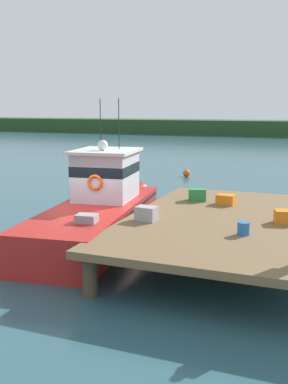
{
  "coord_description": "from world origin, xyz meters",
  "views": [
    {
      "loc": [
        7.1,
        -13.1,
        4.48
      ],
      "look_at": [
        1.2,
        2.04,
        1.4
      ],
      "focal_mm": 41.93,
      "sensor_mm": 36.0,
      "label": 1
    }
  ],
  "objects_px": {
    "main_fishing_boat": "(101,208)",
    "bait_bucket": "(243,228)",
    "crate_stack_near_edge": "(197,195)",
    "crate_stack_mid_dock": "(285,217)",
    "crate_single_by_cleat": "(147,214)",
    "mooring_buoy_spare_mooring": "(186,173)",
    "crate_single_far": "(226,200)"
  },
  "relations": [
    {
      "from": "crate_single_by_cleat",
      "to": "crate_stack_near_edge",
      "type": "height_order",
      "value": "crate_stack_near_edge"
    },
    {
      "from": "crate_single_far",
      "to": "bait_bucket",
      "type": "height_order",
      "value": "crate_single_far"
    },
    {
      "from": "main_fishing_boat",
      "to": "mooring_buoy_spare_mooring",
      "type": "relative_size",
      "value": 20.94
    },
    {
      "from": "crate_single_by_cleat",
      "to": "crate_single_far",
      "type": "height_order",
      "value": "crate_single_by_cleat"
    },
    {
      "from": "crate_single_by_cleat",
      "to": "crate_stack_mid_dock",
      "type": "relative_size",
      "value": 1.0
    },
    {
      "from": "crate_stack_near_edge",
      "to": "crate_stack_mid_dock",
      "type": "bearing_deg",
      "value": -34.51
    },
    {
      "from": "crate_single_by_cleat",
      "to": "crate_single_far",
      "type": "bearing_deg",
      "value": 60.55
    },
    {
      "from": "crate_single_far",
      "to": "bait_bucket",
      "type": "xyz_separation_m",
      "value": [
        1.16,
        -3.54,
        -0.0
      ]
    },
    {
      "from": "bait_bucket",
      "to": "crate_single_far",
      "type": "bearing_deg",
      "value": 108.06
    },
    {
      "from": "crate_single_by_cleat",
      "to": "crate_single_far",
      "type": "relative_size",
      "value": 1.0
    },
    {
      "from": "crate_single_by_cleat",
      "to": "crate_stack_mid_dock",
      "type": "bearing_deg",
      "value": 17.0
    },
    {
      "from": "crate_single_by_cleat",
      "to": "bait_bucket",
      "type": "xyz_separation_m",
      "value": [
        2.89,
        -0.47,
        -0.04
      ]
    },
    {
      "from": "main_fishing_boat",
      "to": "crate_single_by_cleat",
      "type": "relative_size",
      "value": 16.59
    },
    {
      "from": "crate_stack_near_edge",
      "to": "mooring_buoy_spare_mooring",
      "type": "distance_m",
      "value": 13.48
    },
    {
      "from": "crate_stack_near_edge",
      "to": "mooring_buoy_spare_mooring",
      "type": "bearing_deg",
      "value": 107.47
    },
    {
      "from": "crate_single_by_cleat",
      "to": "mooring_buoy_spare_mooring",
      "type": "bearing_deg",
      "value": 101.81
    },
    {
      "from": "crate_stack_near_edge",
      "to": "mooring_buoy_spare_mooring",
      "type": "height_order",
      "value": "crate_stack_near_edge"
    },
    {
      "from": "crate_single_far",
      "to": "crate_stack_mid_dock",
      "type": "height_order",
      "value": "crate_stack_mid_dock"
    },
    {
      "from": "crate_single_far",
      "to": "crate_single_by_cleat",
      "type": "bearing_deg",
      "value": -119.45
    },
    {
      "from": "crate_single_far",
      "to": "main_fishing_boat",
      "type": "bearing_deg",
      "value": -162.51
    },
    {
      "from": "crate_single_by_cleat",
      "to": "crate_stack_near_edge",
      "type": "distance_m",
      "value": 3.41
    },
    {
      "from": "main_fishing_boat",
      "to": "bait_bucket",
      "type": "xyz_separation_m",
      "value": [
        5.29,
        -2.24,
        0.36
      ]
    },
    {
      "from": "crate_single_far",
      "to": "crate_stack_mid_dock",
      "type": "xyz_separation_m",
      "value": [
        2.09,
        -1.9,
        0.02
      ]
    },
    {
      "from": "main_fishing_boat",
      "to": "crate_single_far",
      "type": "bearing_deg",
      "value": 17.49
    },
    {
      "from": "main_fishing_boat",
      "to": "mooring_buoy_spare_mooring",
      "type": "distance_m",
      "value": 14.44
    },
    {
      "from": "bait_bucket",
      "to": "crate_single_by_cleat",
      "type": "bearing_deg",
      "value": 170.77
    },
    {
      "from": "bait_bucket",
      "to": "mooring_buoy_spare_mooring",
      "type": "height_order",
      "value": "bait_bucket"
    },
    {
      "from": "main_fishing_boat",
      "to": "crate_stack_near_edge",
      "type": "height_order",
      "value": "main_fishing_boat"
    },
    {
      "from": "crate_single_far",
      "to": "crate_stack_mid_dock",
      "type": "distance_m",
      "value": 2.83
    },
    {
      "from": "crate_stack_mid_dock",
      "to": "bait_bucket",
      "type": "xyz_separation_m",
      "value": [
        -0.93,
        -1.64,
        -0.02
      ]
    },
    {
      "from": "main_fishing_boat",
      "to": "crate_single_far",
      "type": "height_order",
      "value": "main_fishing_boat"
    },
    {
      "from": "main_fishing_boat",
      "to": "crate_single_far",
      "type": "relative_size",
      "value": 16.59
    }
  ]
}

